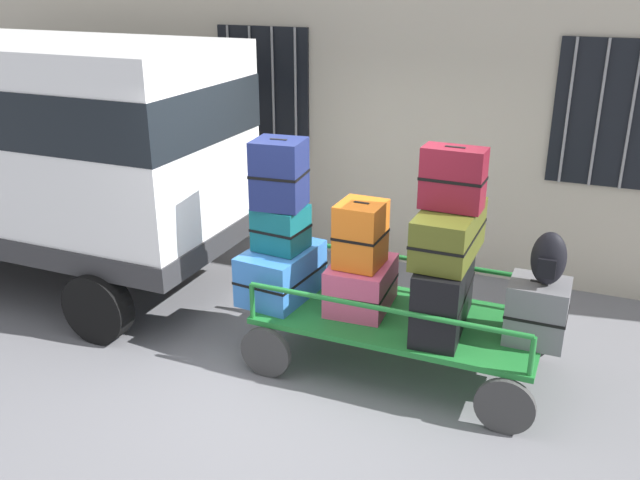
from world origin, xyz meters
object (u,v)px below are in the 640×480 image
(suitcase_left_middle, at_px, (281,228))
(suitcase_midright_bottom, at_px, (537,311))
(suitcase_center_middle, at_px, (449,233))
(suitcase_left_top, at_px, (279,174))
(suitcase_center_bottom, at_px, (443,293))
(suitcase_center_top, at_px, (453,178))
(backpack, at_px, (549,259))
(suitcase_left_bottom, at_px, (281,273))
(luggage_cart, at_px, (399,325))
(suitcase_midleft_middle, at_px, (361,234))
(van, at_px, (40,139))
(suitcase_midleft_bottom, at_px, (361,285))

(suitcase_left_middle, distance_m, suitcase_midright_bottom, 2.32)
(suitcase_center_middle, xyz_separation_m, suitcase_midright_bottom, (0.76, 0.02, -0.58))
(suitcase_left_top, bearing_deg, suitcase_center_bottom, -0.00)
(suitcase_left_middle, relative_size, suitcase_center_top, 0.91)
(suitcase_center_top, height_order, backpack, suitcase_center_top)
(suitcase_left_middle, xyz_separation_m, suitcase_center_top, (1.52, 0.04, 0.63))
(suitcase_left_bottom, distance_m, suitcase_center_top, 1.86)
(suitcase_left_bottom, bearing_deg, luggage_cart, 1.96)
(suitcase_center_middle, relative_size, suitcase_center_top, 1.77)
(luggage_cart, distance_m, suitcase_left_top, 1.71)
(suitcase_midleft_middle, xyz_separation_m, suitcase_center_middle, (0.76, 0.01, 0.12))
(van, xyz_separation_m, suitcase_center_middle, (4.57, -0.29, -0.31))
(suitcase_midright_bottom, bearing_deg, van, 177.11)
(suitcase_left_middle, relative_size, backpack, 1.07)
(van, distance_m, suitcase_center_middle, 4.59)
(suitcase_left_top, bearing_deg, suitcase_left_middle, 90.00)
(luggage_cart, height_order, suitcase_midleft_bottom, suitcase_midleft_bottom)
(suitcase_left_middle, xyz_separation_m, suitcase_center_middle, (1.52, 0.03, 0.16))
(luggage_cart, xyz_separation_m, suitcase_left_bottom, (-1.14, -0.04, 0.33))
(suitcase_midleft_middle, xyz_separation_m, suitcase_center_top, (0.76, 0.02, 0.58))
(suitcase_midleft_bottom, bearing_deg, van, 176.06)
(van, distance_m, suitcase_left_middle, 3.10)
(suitcase_center_top, bearing_deg, backpack, -1.81)
(suitcase_center_bottom, bearing_deg, suitcase_midleft_bottom, 174.65)
(suitcase_center_bottom, relative_size, suitcase_midright_bottom, 1.91)
(suitcase_midleft_middle, xyz_separation_m, suitcase_midright_bottom, (1.52, 0.04, -0.46))
(van, relative_size, suitcase_center_bottom, 4.35)
(luggage_cart, xyz_separation_m, suitcase_center_bottom, (0.38, -0.04, 0.41))
(suitcase_midleft_bottom, bearing_deg, suitcase_center_top, -1.93)
(suitcase_left_middle, relative_size, suitcase_midright_bottom, 0.89)
(van, bearing_deg, backpack, -3.34)
(suitcase_left_top, bearing_deg, suitcase_midright_bottom, 1.62)
(van, xyz_separation_m, suitcase_center_bottom, (4.57, -0.33, -0.83))
(van, xyz_separation_m, suitcase_left_middle, (3.05, -0.32, -0.47))
(suitcase_left_top, bearing_deg, suitcase_left_bottom, -90.00)
(suitcase_center_middle, distance_m, suitcase_midright_bottom, 0.95)
(luggage_cart, relative_size, suitcase_left_middle, 5.40)
(suitcase_left_bottom, bearing_deg, suitcase_midright_bottom, 1.68)
(backpack, bearing_deg, suitcase_center_middle, 178.47)
(suitcase_left_middle, height_order, suitcase_midright_bottom, suitcase_left_middle)
(van, distance_m, suitcase_left_top, 3.07)
(suitcase_left_bottom, bearing_deg, suitcase_center_middle, 1.66)
(suitcase_left_top, relative_size, suitcase_midright_bottom, 1.16)
(suitcase_midleft_bottom, xyz_separation_m, suitcase_center_middle, (0.76, -0.03, 0.62))
(suitcase_midleft_middle, bearing_deg, van, 175.40)
(suitcase_left_middle, xyz_separation_m, suitcase_midleft_middle, (0.76, 0.02, 0.04))
(suitcase_midleft_bottom, height_order, backpack, backpack)
(suitcase_center_middle, height_order, backpack, suitcase_center_middle)
(suitcase_center_top, xyz_separation_m, suitcase_midright_bottom, (0.76, 0.02, -1.04))
(suitcase_midleft_middle, height_order, backpack, suitcase_midleft_middle)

